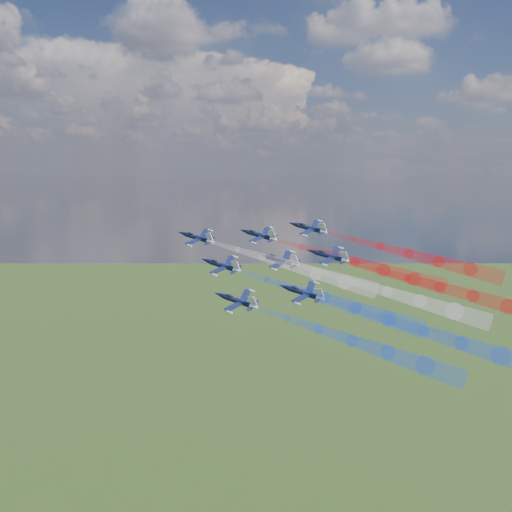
# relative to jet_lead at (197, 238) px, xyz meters

# --- Properties ---
(jet_lead) EXTENTS (15.52, 14.64, 8.71)m
(jet_lead) POSITION_rel_jet_lead_xyz_m (0.00, 0.00, 0.00)
(jet_lead) COLOR black
(trail_lead) EXTENTS (42.17, 25.10, 13.59)m
(trail_lead) POSITION_rel_jet_lead_xyz_m (24.86, -12.49, -5.19)
(trail_lead) COLOR white
(jet_inner_left) EXTENTS (15.52, 14.64, 8.71)m
(jet_inner_left) POSITION_rel_jet_lead_xyz_m (8.14, -11.97, -5.58)
(jet_inner_left) COLOR black
(trail_inner_left) EXTENTS (42.17, 25.10, 13.59)m
(trail_inner_left) POSITION_rel_jet_lead_xyz_m (33.00, -24.46, -10.77)
(trail_inner_left) COLOR blue
(jet_inner_right) EXTENTS (15.52, 14.64, 8.71)m
(jet_inner_right) POSITION_rel_jet_lead_xyz_m (16.78, 3.66, 0.35)
(jet_inner_right) COLOR black
(trail_inner_right) EXTENTS (42.17, 25.10, 13.59)m
(trail_inner_right) POSITION_rel_jet_lead_xyz_m (41.64, -8.82, -4.85)
(trail_inner_right) COLOR red
(jet_outer_left) EXTENTS (15.52, 14.64, 8.71)m
(jet_outer_left) POSITION_rel_jet_lead_xyz_m (13.14, -24.97, -11.53)
(jet_outer_left) COLOR black
(trail_outer_left) EXTENTS (42.17, 25.10, 13.59)m
(trail_outer_left) POSITION_rel_jet_lead_xyz_m (38.00, -37.46, -16.72)
(trail_outer_left) COLOR blue
(jet_center_third) EXTENTS (15.52, 14.64, 8.71)m
(jet_center_third) POSITION_rel_jet_lead_xyz_m (22.66, -10.03, -4.40)
(jet_center_third) COLOR black
(trail_center_third) EXTENTS (42.17, 25.10, 13.59)m
(trail_center_third) POSITION_rel_jet_lead_xyz_m (47.52, -22.51, -9.60)
(trail_center_third) COLOR white
(jet_outer_right) EXTENTS (15.52, 14.64, 8.71)m
(jet_outer_right) POSITION_rel_jet_lead_xyz_m (30.49, 5.31, 2.25)
(jet_outer_right) COLOR black
(trail_outer_right) EXTENTS (42.17, 25.10, 13.59)m
(trail_outer_right) POSITION_rel_jet_lead_xyz_m (55.35, -7.18, -2.94)
(trail_outer_right) COLOR red
(jet_rear_left) EXTENTS (15.52, 14.64, 8.71)m
(jet_rear_left) POSITION_rel_jet_lead_xyz_m (28.25, -22.73, -9.94)
(jet_rear_left) COLOR black
(trail_rear_left) EXTENTS (42.17, 25.10, 13.59)m
(trail_rear_left) POSITION_rel_jet_lead_xyz_m (53.11, -35.22, -15.13)
(trail_rear_left) COLOR blue
(jet_rear_right) EXTENTS (15.52, 14.64, 8.71)m
(jet_rear_right) POSITION_rel_jet_lead_xyz_m (35.30, -6.84, -3.71)
(jet_rear_right) COLOR black
(trail_rear_right) EXTENTS (42.17, 25.10, 13.59)m
(trail_rear_right) POSITION_rel_jet_lead_xyz_m (60.16, -19.32, -8.91)
(trail_rear_right) COLOR red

